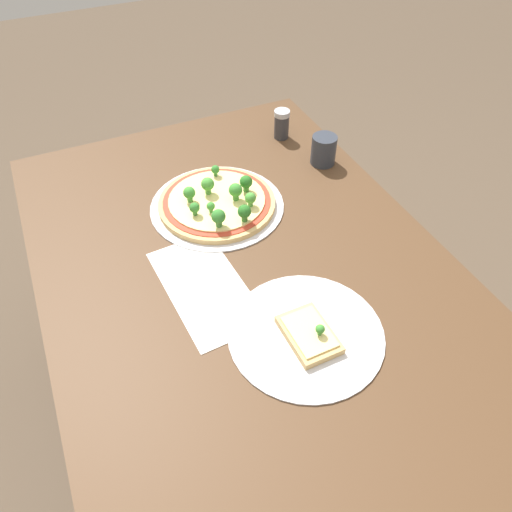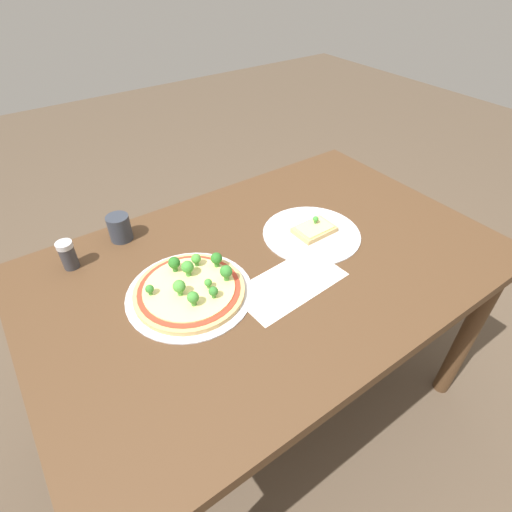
% 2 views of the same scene
% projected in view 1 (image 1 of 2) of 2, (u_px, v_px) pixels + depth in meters
% --- Properties ---
extents(ground_plane, '(8.00, 8.00, 0.00)m').
position_uv_depth(ground_plane, '(254.00, 428.00, 1.58)').
color(ground_plane, brown).
extents(dining_table, '(1.34, 0.87, 0.72)m').
position_uv_depth(dining_table, '(253.00, 301.00, 1.14)').
color(dining_table, '#4C331E').
rests_on(dining_table, ground_plane).
extents(pizza_tray_whole, '(0.33, 0.33, 0.07)m').
position_uv_depth(pizza_tray_whole, '(218.00, 202.00, 1.23)').
color(pizza_tray_whole, silver).
rests_on(pizza_tray_whole, dining_table).
extents(pizza_tray_slice, '(0.30, 0.30, 0.05)m').
position_uv_depth(pizza_tray_slice, '(307.00, 334.00, 0.96)').
color(pizza_tray_slice, silver).
rests_on(pizza_tray_slice, dining_table).
extents(drinking_cup, '(0.07, 0.07, 0.08)m').
position_uv_depth(drinking_cup, '(324.00, 150.00, 1.35)').
color(drinking_cup, '#2D333D').
rests_on(drinking_cup, dining_table).
extents(condiment_shaker, '(0.05, 0.05, 0.09)m').
position_uv_depth(condiment_shaker, '(282.00, 124.00, 1.44)').
color(condiment_shaker, '#333338').
rests_on(condiment_shaker, dining_table).
extents(paper_menu, '(0.31, 0.17, 0.00)m').
position_uv_depth(paper_menu, '(205.00, 287.00, 1.05)').
color(paper_menu, white).
rests_on(paper_menu, dining_table).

